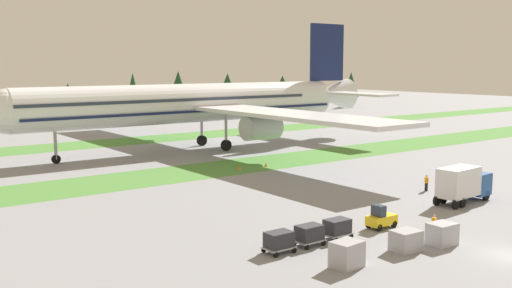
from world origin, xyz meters
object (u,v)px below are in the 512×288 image
at_px(uld_container_0, 406,241).
at_px(cargo_dolly_second, 309,233).
at_px(cargo_dolly_lead, 337,227).
at_px(taxiway_marker_0, 266,165).
at_px(baggage_tug, 381,218).
at_px(cargo_dolly_third, 279,240).
at_px(taxiway_marker_1, 240,168).
at_px(ground_crew_loader, 426,182).
at_px(airliner, 202,103).
at_px(uld_container_2, 442,234).
at_px(uld_container_1, 347,254).
at_px(catering_truck, 463,183).
at_px(ground_crew_marshaller, 434,224).

bearing_deg(uld_container_0, cargo_dolly_second, 131.69).
distance_m(cargo_dolly_lead, taxiway_marker_0, 33.12).
height_order(baggage_tug, uld_container_0, baggage_tug).
distance_m(cargo_dolly_lead, cargo_dolly_third, 5.80).
distance_m(cargo_dolly_third, taxiway_marker_1, 33.92).
relative_size(ground_crew_loader, uld_container_0, 0.87).
bearing_deg(ground_crew_loader, airliner, -165.10).
xyz_separation_m(cargo_dolly_third, uld_container_2, (10.89, -5.95, -0.09)).
distance_m(uld_container_0, uld_container_2, 3.41).
xyz_separation_m(uld_container_0, uld_container_1, (-5.94, 0.14, 0.13)).
xyz_separation_m(uld_container_0, taxiway_marker_0, (14.18, 34.22, -0.53)).
bearing_deg(airliner, taxiway_marker_0, 174.62).
distance_m(cargo_dolly_third, catering_truck, 24.23).
bearing_deg(ground_crew_loader, ground_crew_marshaller, -39.53).
bearing_deg(taxiway_marker_0, uld_container_0, -112.51).
relative_size(cargo_dolly_lead, uld_container_0, 1.11).
height_order(taxiway_marker_0, taxiway_marker_1, taxiway_marker_1).
height_order(airliner, cargo_dolly_lead, airliner).
xyz_separation_m(airliner, ground_crew_marshaller, (-11.40, -51.99, -6.47)).
relative_size(catering_truck, taxiway_marker_0, 15.11).
relative_size(cargo_dolly_second, ground_crew_marshaller, 1.27).
height_order(ground_crew_marshaller, taxiway_marker_1, ground_crew_marshaller).
height_order(cargo_dolly_third, taxiway_marker_1, cargo_dolly_third).
bearing_deg(uld_container_0, uld_container_1, 178.66).
height_order(catering_truck, uld_container_1, catering_truck).
relative_size(cargo_dolly_lead, cargo_dolly_third, 1.00).
relative_size(airliner, cargo_dolly_third, 35.56).
bearing_deg(cargo_dolly_lead, ground_crew_loader, 108.94).
bearing_deg(airliner, ground_crew_loader, -176.28).
bearing_deg(cargo_dolly_second, cargo_dolly_third, -90.00).
relative_size(ground_crew_loader, taxiway_marker_0, 3.71).
bearing_deg(taxiway_marker_0, airliner, 83.87).
height_order(cargo_dolly_lead, taxiway_marker_0, cargo_dolly_lead).
distance_m(airliner, uld_container_1, 57.75).
bearing_deg(taxiway_marker_1, uld_container_0, -106.15).
bearing_deg(uld_container_0, cargo_dolly_lead, 108.62).
distance_m(uld_container_0, taxiway_marker_0, 37.04).
distance_m(baggage_tug, taxiway_marker_1, 29.92).
height_order(baggage_tug, cargo_dolly_lead, baggage_tug).
distance_m(uld_container_0, uld_container_1, 5.94).
xyz_separation_m(uld_container_2, taxiway_marker_0, (10.84, 34.92, -0.60)).
bearing_deg(uld_container_2, ground_crew_loader, 39.95).
bearing_deg(cargo_dolly_third, uld_container_1, 18.09).
xyz_separation_m(ground_crew_loader, uld_container_1, (-24.28, -11.73, -0.05)).
height_order(baggage_tug, uld_container_2, baggage_tug).
xyz_separation_m(cargo_dolly_lead, cargo_dolly_second, (-2.90, 0.03, 0.00)).
bearing_deg(cargo_dolly_third, catering_truck, 93.12).
bearing_deg(uld_container_2, cargo_dolly_second, 143.46).
distance_m(airliner, ground_crew_marshaller, 53.62).
relative_size(cargo_dolly_lead, taxiway_marker_1, 3.91).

